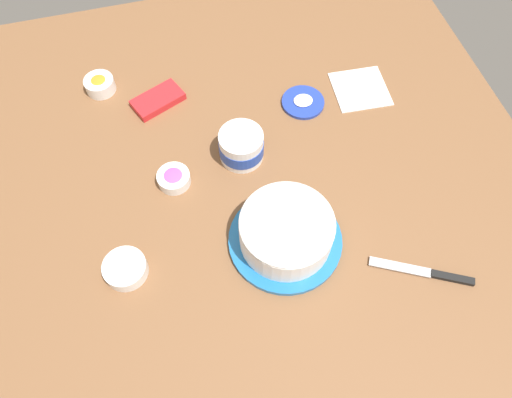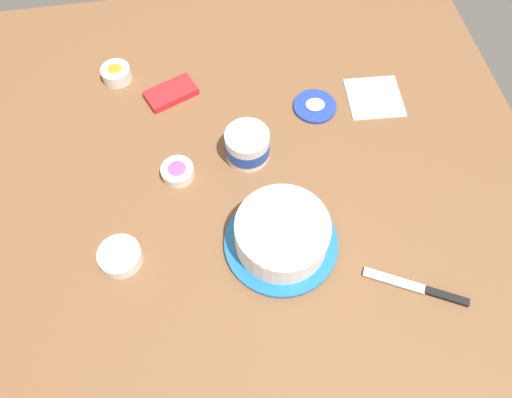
{
  "view_description": "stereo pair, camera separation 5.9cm",
  "coord_description": "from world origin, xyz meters",
  "px_view_note": "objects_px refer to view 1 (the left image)",
  "views": [
    {
      "loc": [
        -0.13,
        -0.62,
        1.05
      ],
      "look_at": [
        0.02,
        -0.06,
        0.04
      ],
      "focal_mm": 34.4,
      "sensor_mm": 36.0,
      "label": 1
    },
    {
      "loc": [
        -0.07,
        -0.64,
        1.05
      ],
      "look_at": [
        0.02,
        -0.06,
        0.04
      ],
      "focal_mm": 34.4,
      "sensor_mm": 36.0,
      "label": 2
    }
  ],
  "objects_px": {
    "sprinkle_bowl_green": "(125,269)",
    "paper_napkin": "(360,89)",
    "sprinkle_bowl_orange": "(100,84)",
    "candy_box_lower": "(158,100)",
    "frosting_tub": "(241,146)",
    "frosting_tub_lid": "(303,102)",
    "sprinkle_bowl_rainbow": "(174,178)",
    "spreading_knife": "(431,273)",
    "frosted_cake": "(286,232)"
  },
  "relations": [
    {
      "from": "sprinkle_bowl_green",
      "to": "paper_napkin",
      "type": "bearing_deg",
      "value": 28.06
    },
    {
      "from": "sprinkle_bowl_orange",
      "to": "candy_box_lower",
      "type": "distance_m",
      "value": 0.17
    },
    {
      "from": "sprinkle_bowl_orange",
      "to": "sprinkle_bowl_green",
      "type": "bearing_deg",
      "value": -90.25
    },
    {
      "from": "frosting_tub",
      "to": "frosting_tub_lid",
      "type": "xyz_separation_m",
      "value": [
        0.21,
        0.13,
        -0.04
      ]
    },
    {
      "from": "frosting_tub",
      "to": "sprinkle_bowl_rainbow",
      "type": "bearing_deg",
      "value": -169.43
    },
    {
      "from": "spreading_knife",
      "to": "paper_napkin",
      "type": "height_order",
      "value": "spreading_knife"
    },
    {
      "from": "sprinkle_bowl_green",
      "to": "paper_napkin",
      "type": "distance_m",
      "value": 0.81
    },
    {
      "from": "spreading_knife",
      "to": "sprinkle_bowl_green",
      "type": "height_order",
      "value": "sprinkle_bowl_green"
    },
    {
      "from": "sprinkle_bowl_orange",
      "to": "frosting_tub",
      "type": "bearing_deg",
      "value": -44.61
    },
    {
      "from": "spreading_knife",
      "to": "paper_napkin",
      "type": "bearing_deg",
      "value": 85.26
    },
    {
      "from": "frosting_tub",
      "to": "frosting_tub_lid",
      "type": "relative_size",
      "value": 0.97
    },
    {
      "from": "frosted_cake",
      "to": "spreading_knife",
      "type": "distance_m",
      "value": 0.34
    },
    {
      "from": "sprinkle_bowl_rainbow",
      "to": "sprinkle_bowl_green",
      "type": "bearing_deg",
      "value": -125.09
    },
    {
      "from": "sprinkle_bowl_rainbow",
      "to": "sprinkle_bowl_orange",
      "type": "bearing_deg",
      "value": 112.08
    },
    {
      "from": "frosting_tub_lid",
      "to": "sprinkle_bowl_orange",
      "type": "distance_m",
      "value": 0.57
    },
    {
      "from": "spreading_knife",
      "to": "sprinkle_bowl_orange",
      "type": "height_order",
      "value": "sprinkle_bowl_orange"
    },
    {
      "from": "sprinkle_bowl_orange",
      "to": "sprinkle_bowl_green",
      "type": "relative_size",
      "value": 0.83
    },
    {
      "from": "spreading_knife",
      "to": "sprinkle_bowl_green",
      "type": "distance_m",
      "value": 0.69
    },
    {
      "from": "frosting_tub_lid",
      "to": "paper_napkin",
      "type": "bearing_deg",
      "value": 2.47
    },
    {
      "from": "frosting_tub",
      "to": "sprinkle_bowl_orange",
      "type": "xyz_separation_m",
      "value": [
        -0.33,
        0.32,
        -0.02
      ]
    },
    {
      "from": "spreading_knife",
      "to": "candy_box_lower",
      "type": "height_order",
      "value": "candy_box_lower"
    },
    {
      "from": "frosting_tub",
      "to": "frosting_tub_lid",
      "type": "height_order",
      "value": "frosting_tub"
    },
    {
      "from": "frosted_cake",
      "to": "frosting_tub",
      "type": "xyz_separation_m",
      "value": [
        -0.04,
        0.27,
        -0.01
      ]
    },
    {
      "from": "spreading_knife",
      "to": "frosting_tub_lid",
      "type": "bearing_deg",
      "value": 102.81
    },
    {
      "from": "candy_box_lower",
      "to": "paper_napkin",
      "type": "relative_size",
      "value": 0.93
    },
    {
      "from": "candy_box_lower",
      "to": "paper_napkin",
      "type": "xyz_separation_m",
      "value": [
        0.56,
        -0.1,
        -0.01
      ]
    },
    {
      "from": "frosting_tub",
      "to": "spreading_knife",
      "type": "height_order",
      "value": "frosting_tub"
    },
    {
      "from": "spreading_knife",
      "to": "sprinkle_bowl_rainbow",
      "type": "xyz_separation_m",
      "value": [
        -0.52,
        0.4,
        0.01
      ]
    },
    {
      "from": "frosted_cake",
      "to": "candy_box_lower",
      "type": "bearing_deg",
      "value": 113.66
    },
    {
      "from": "frosted_cake",
      "to": "frosting_tub_lid",
      "type": "xyz_separation_m",
      "value": [
        0.17,
        0.39,
        -0.05
      ]
    },
    {
      "from": "sprinkle_bowl_rainbow",
      "to": "frosting_tub_lid",
      "type": "bearing_deg",
      "value": 22.47
    },
    {
      "from": "sprinkle_bowl_rainbow",
      "to": "spreading_knife",
      "type": "bearing_deg",
      "value": -37.35
    },
    {
      "from": "frosting_tub",
      "to": "sprinkle_bowl_green",
      "type": "distance_m",
      "value": 0.41
    },
    {
      "from": "frosting_tub",
      "to": "candy_box_lower",
      "type": "relative_size",
      "value": 0.83
    },
    {
      "from": "sprinkle_bowl_green",
      "to": "frosting_tub",
      "type": "bearing_deg",
      "value": 36.46
    },
    {
      "from": "sprinkle_bowl_orange",
      "to": "paper_napkin",
      "type": "xyz_separation_m",
      "value": [
        0.71,
        -0.19,
        -0.02
      ]
    },
    {
      "from": "spreading_knife",
      "to": "sprinkle_bowl_rainbow",
      "type": "distance_m",
      "value": 0.65
    },
    {
      "from": "sprinkle_bowl_orange",
      "to": "frosting_tub_lid",
      "type": "bearing_deg",
      "value": -20.14
    },
    {
      "from": "frosted_cake",
      "to": "paper_napkin",
      "type": "height_order",
      "value": "frosted_cake"
    },
    {
      "from": "frosted_cake",
      "to": "frosting_tub",
      "type": "relative_size",
      "value": 2.32
    },
    {
      "from": "spreading_knife",
      "to": "candy_box_lower",
      "type": "relative_size",
      "value": 1.57
    },
    {
      "from": "frosting_tub_lid",
      "to": "sprinkle_bowl_green",
      "type": "xyz_separation_m",
      "value": [
        -0.54,
        -0.37,
        0.01
      ]
    },
    {
      "from": "sprinkle_bowl_rainbow",
      "to": "frosted_cake",
      "type": "bearing_deg",
      "value": -46.17
    },
    {
      "from": "frosting_tub",
      "to": "sprinkle_bowl_orange",
      "type": "bearing_deg",
      "value": 135.39
    },
    {
      "from": "sprinkle_bowl_rainbow",
      "to": "candy_box_lower",
      "type": "bearing_deg",
      "value": 89.42
    },
    {
      "from": "frosting_tub_lid",
      "to": "paper_napkin",
      "type": "distance_m",
      "value": 0.17
    },
    {
      "from": "spreading_knife",
      "to": "sprinkle_bowl_orange",
      "type": "distance_m",
      "value": 1.01
    },
    {
      "from": "sprinkle_bowl_orange",
      "to": "sprinkle_bowl_green",
      "type": "xyz_separation_m",
      "value": [
        -0.0,
        -0.57,
        -0.0
      ]
    },
    {
      "from": "sprinkle_bowl_orange",
      "to": "sprinkle_bowl_rainbow",
      "type": "relative_size",
      "value": 1.0
    },
    {
      "from": "frosting_tub",
      "to": "spreading_knife",
      "type": "distance_m",
      "value": 0.55
    }
  ]
}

